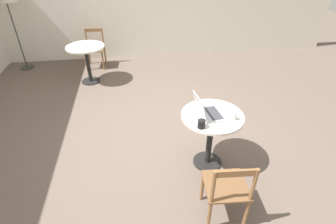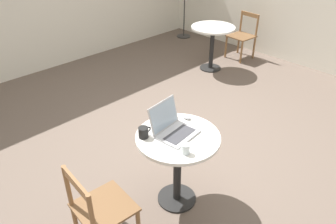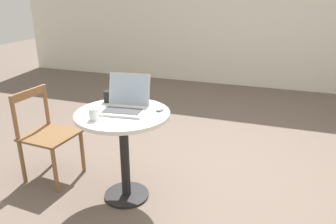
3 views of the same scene
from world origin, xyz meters
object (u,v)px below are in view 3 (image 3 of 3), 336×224
object	(u,v)px
chair_near_left	(47,135)
laptop	(125,103)
mouse	(160,108)
mug	(109,96)
cafe_table_near	(123,132)
drinking_glass	(94,114)

from	to	relation	value
chair_near_left	laptop	distance (m)	0.88
chair_near_left	mouse	xyz separation A→B (m)	(1.05, 0.08, 0.35)
laptop	mug	world-z (taller)	laptop
cafe_table_near	laptop	bearing A→B (deg)	91.03
mouse	chair_near_left	bearing A→B (deg)	-175.71
mug	cafe_table_near	bearing A→B (deg)	-41.36
laptop	mug	xyz separation A→B (m)	(-0.22, 0.13, -0.01)
laptop	chair_near_left	bearing A→B (deg)	179.85
mug	drinking_glass	xyz separation A→B (m)	(0.09, -0.40, -0.00)
cafe_table_near	mouse	distance (m)	0.34
laptop	mug	distance (m)	0.25
mug	mouse	bearing A→B (deg)	-6.43
cafe_table_near	laptop	distance (m)	0.22
mouse	drinking_glass	world-z (taller)	drinking_glass
chair_near_left	mug	bearing A→B (deg)	12.82
drinking_glass	cafe_table_near	bearing A→B (deg)	58.81
cafe_table_near	mouse	world-z (taller)	mouse
chair_near_left	laptop	size ratio (longest dim) A/B	2.21
cafe_table_near	laptop	xyz separation A→B (m)	(-0.00, 0.06, 0.22)
mug	drinking_glass	size ratio (longest dim) A/B	1.46
drinking_glass	mouse	bearing A→B (deg)	42.20
chair_near_left	mug	xyz separation A→B (m)	(0.58, 0.13, 0.38)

